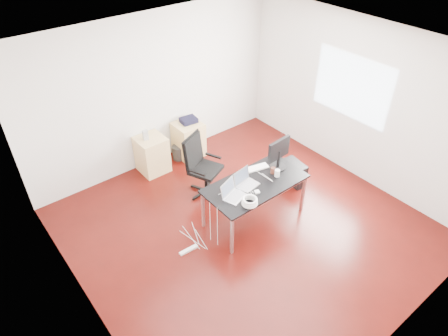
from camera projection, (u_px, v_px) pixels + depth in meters
room_shell at (251, 153)px, 5.53m from camera, size 5.00×5.00×5.00m
desk at (255, 186)px, 6.11m from camera, size 1.60×0.80×0.73m
office_chair at (201, 163)px, 6.70m from camera, size 0.63×0.64×1.08m
filing_cabinet_left at (152, 154)px, 7.36m from camera, size 0.50×0.50×0.70m
filing_cabinet_right at (189, 139)px, 7.77m from camera, size 0.50×0.50×0.70m
pc_tower at (295, 173)px, 7.13m from camera, size 0.25×0.47×0.44m
wastebasket at (178, 152)px, 7.78m from camera, size 0.28×0.28×0.28m
power_strip at (189, 250)px, 5.94m from camera, size 0.30×0.07×0.04m
laptop_left at (232, 193)px, 5.80m from camera, size 0.39×0.35×0.23m
laptop_right at (245, 182)px, 6.01m from camera, size 0.36×0.30×0.23m
monitor at (279, 152)px, 6.24m from camera, size 0.45×0.26×0.51m
keyboard at (255, 168)px, 6.36m from camera, size 0.46×0.24×0.02m
cup_white at (277, 173)px, 6.18m from camera, size 0.10×0.10×0.12m
cup_brown at (273, 170)px, 6.25m from camera, size 0.09×0.09×0.10m
cable_coil at (250, 201)px, 5.66m from camera, size 0.24×0.24×0.11m
power_adapter at (257, 192)px, 5.89m from camera, size 0.09×0.09×0.03m
speaker at (145, 135)px, 7.07m from camera, size 0.10×0.09×0.18m
navy_garment at (189, 120)px, 7.58m from camera, size 0.33×0.27×0.09m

